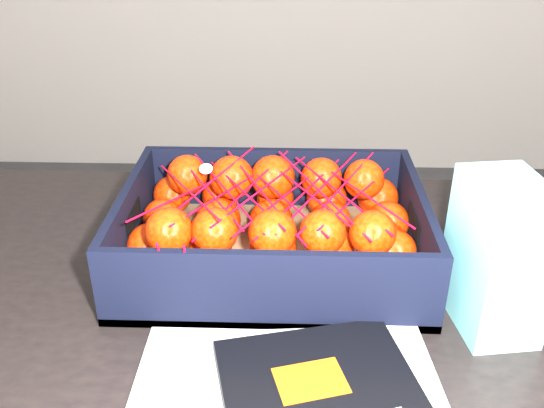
{
  "coord_description": "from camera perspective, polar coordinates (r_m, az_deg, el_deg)",
  "views": [
    {
      "loc": [
        -0.18,
        -0.98,
        1.24
      ],
      "look_at": [
        -0.21,
        -0.26,
        0.86
      ],
      "focal_mm": 39.33,
      "sensor_mm": 36.0,
      "label": 1
    }
  ],
  "objects": [
    {
      "name": "mesh_net",
      "position": [
        0.83,
        -0.31,
        0.91
      ],
      "size": [
        0.36,
        0.28,
        0.1
      ],
      "color": "red",
      "rests_on": "clementine_heap"
    },
    {
      "name": "clementine_heap",
      "position": [
        0.86,
        0.11,
        -1.88
      ],
      "size": [
        0.41,
        0.3,
        0.12
      ],
      "color": "#F32805",
      "rests_on": "produce_crate"
    },
    {
      "name": "produce_crate",
      "position": [
        0.87,
        0.06,
        -3.51
      ],
      "size": [
        0.43,
        0.32,
        0.11
      ],
      "color": "brown",
      "rests_on": "table"
    },
    {
      "name": "table",
      "position": [
        0.87,
        1.74,
        -14.9
      ],
      "size": [
        1.22,
        0.83,
        0.75
      ],
      "color": "black",
      "rests_on": "ground"
    },
    {
      "name": "retail_carton",
      "position": [
        0.77,
        20.83,
        -4.66
      ],
      "size": [
        0.1,
        0.14,
        0.19
      ],
      "primitive_type": "cube",
      "rotation": [
        0.0,
        0.0,
        0.15
      ],
      "color": "white",
      "rests_on": "table"
    }
  ]
}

